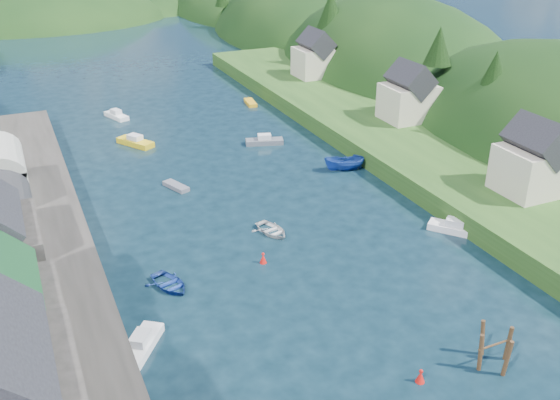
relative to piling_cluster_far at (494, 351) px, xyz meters
name	(u,v)px	position (x,y,z in m)	size (l,w,h in m)	color
ground	(212,161)	(-6.26, 46.34, -1.26)	(600.00, 600.00, 0.00)	black
hillside_right	(391,116)	(38.74, 71.34, -8.67)	(36.00, 245.56, 48.00)	black
far_hills	(87,52)	(-5.05, 170.34, -12.06)	(103.00, 68.00, 44.00)	black
hill_trees	(171,53)	(-6.75, 61.54, 9.90)	(91.39, 146.89, 12.60)	black
quay_left	(38,332)	(-30.26, 16.34, -0.26)	(12.00, 110.00, 2.00)	#2D2B28
quayside_buildings	(2,395)	(-32.26, 2.73, 5.83)	(8.00, 35.84, 12.90)	#2D2B28
terrace_right	(415,149)	(18.74, 36.34, -0.06)	(16.00, 120.00, 2.40)	#234719
right_bank_cottages	(402,96)	(21.74, 44.67, 4.59)	(9.00, 59.24, 8.41)	beige
piling_cluster_far	(494,351)	(0.00, 0.00, 0.00)	(3.07, 2.88, 3.65)	#382314
channel_buoy_near	(420,376)	(-5.95, 0.64, -0.78)	(0.70, 0.70, 1.10)	red
channel_buoy_far	(263,258)	(-9.90, 20.09, -0.78)	(0.70, 0.70, 1.10)	red
moored_boats	(292,260)	(-7.61, 18.57, -0.65)	(38.33, 94.76, 2.12)	white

